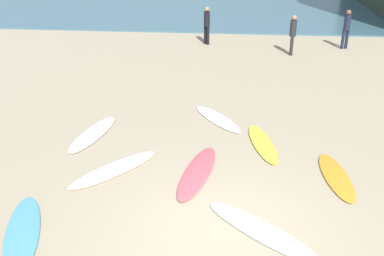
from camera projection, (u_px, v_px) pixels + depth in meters
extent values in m
plane|color=tan|center=(220.00, 233.00, 7.37)|extent=(120.00, 120.00, 0.00)
ellipsoid|color=silver|center=(93.00, 134.00, 11.01)|extent=(0.93, 2.41, 0.08)
ellipsoid|color=white|center=(217.00, 119.00, 11.96)|extent=(1.67, 2.11, 0.06)
ellipsoid|color=#F6E0CA|center=(114.00, 169.00, 9.32)|extent=(1.86, 2.18, 0.07)
ellipsoid|color=yellow|center=(262.00, 143.00, 10.50)|extent=(0.92, 2.27, 0.08)
ellipsoid|color=#539CD6|center=(22.00, 233.00, 7.31)|extent=(1.33, 2.33, 0.06)
ellipsoid|color=orange|center=(336.00, 176.00, 9.05)|extent=(0.69, 2.08, 0.07)
ellipsoid|color=silver|center=(262.00, 231.00, 7.35)|extent=(2.18, 1.92, 0.07)
ellipsoid|color=#D2545F|center=(197.00, 172.00, 9.21)|extent=(0.96, 2.48, 0.08)
cylinder|color=#191E33|center=(343.00, 40.00, 19.49)|extent=(0.14, 0.14, 0.84)
cylinder|color=#191E33|center=(347.00, 39.00, 19.53)|extent=(0.14, 0.14, 0.84)
cylinder|color=#191E33|center=(347.00, 23.00, 19.20)|extent=(0.36, 0.36, 0.70)
sphere|color=brown|center=(349.00, 12.00, 19.01)|extent=(0.23, 0.23, 0.23)
cylinder|color=black|center=(292.00, 46.00, 18.39)|extent=(0.14, 0.14, 0.81)
cylinder|color=black|center=(292.00, 45.00, 18.57)|extent=(0.14, 0.14, 0.81)
cylinder|color=black|center=(293.00, 28.00, 18.18)|extent=(0.31, 0.31, 0.68)
sphere|color=#9E7051|center=(294.00, 18.00, 17.99)|extent=(0.22, 0.22, 0.22)
cylinder|color=black|center=(208.00, 36.00, 20.27)|extent=(0.14, 0.14, 0.84)
cylinder|color=black|center=(205.00, 35.00, 20.42)|extent=(0.14, 0.14, 0.84)
cylinder|color=black|center=(207.00, 19.00, 20.03)|extent=(0.40, 0.40, 0.70)
sphere|color=#9E7051|center=(207.00, 9.00, 19.84)|extent=(0.23, 0.23, 0.23)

